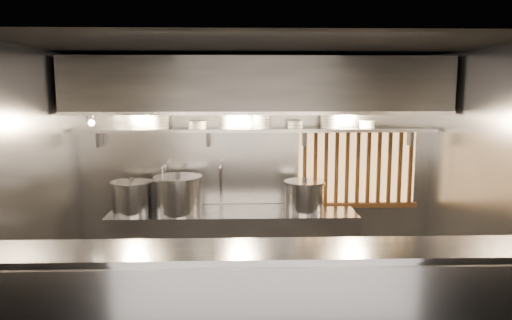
{
  "coord_description": "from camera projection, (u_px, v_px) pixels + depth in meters",
  "views": [
    {
      "loc": [
        -0.21,
        -4.81,
        2.44
      ],
      "look_at": [
        -0.03,
        0.55,
        1.62
      ],
      "focal_mm": 35.0,
      "sensor_mm": 36.0,
      "label": 1
    }
  ],
  "objects": [
    {
      "name": "bowl_stack_4",
      "position": [
        295.0,
        124.0,
        6.16
      ],
      "size": [
        0.21,
        0.21,
        0.09
      ],
      "color": "silver",
      "rests_on": "bowl_shelf"
    },
    {
      "name": "wall_left",
      "position": [
        30.0,
        192.0,
        4.84
      ],
      "size": [
        0.0,
        3.0,
        3.0
      ],
      "primitive_type": "plane",
      "rotation": [
        1.57,
        0.0,
        1.57
      ],
      "color": "gray",
      "rests_on": "floor"
    },
    {
      "name": "faucet_right",
      "position": [
        221.0,
        175.0,
        6.27
      ],
      "size": [
        0.04,
        0.3,
        0.5
      ],
      "color": "silver",
      "rests_on": "wall_back"
    },
    {
      "name": "bowl_stack_1",
      "position": [
        197.0,
        125.0,
        6.12
      ],
      "size": [
        0.23,
        0.23,
        0.09
      ],
      "color": "silver",
      "rests_on": "bowl_shelf"
    },
    {
      "name": "stock_pot_right",
      "position": [
        304.0,
        196.0,
        6.07
      ],
      "size": [
        0.59,
        0.59,
        0.42
      ],
      "rotation": [
        0.0,
        0.0,
        -0.2
      ],
      "color": "#9F9FA4",
      "rests_on": "cooking_bench"
    },
    {
      "name": "stock_pot_left",
      "position": [
        178.0,
        194.0,
        6.0
      ],
      "size": [
        0.77,
        0.77,
        0.49
      ],
      "rotation": [
        0.0,
        0.0,
        0.43
      ],
      "color": "#9F9FA4",
      "rests_on": "cooking_bench"
    },
    {
      "name": "wall_back",
      "position": [
        256.0,
        166.0,
        6.4
      ],
      "size": [
        4.5,
        0.0,
        4.5
      ],
      "primitive_type": "plane",
      "rotation": [
        1.57,
        0.0,
        0.0
      ],
      "color": "gray",
      "rests_on": "floor"
    },
    {
      "name": "stock_pot_mid",
      "position": [
        132.0,
        197.0,
        6.0
      ],
      "size": [
        0.63,
        0.63,
        0.43
      ],
      "rotation": [
        0.0,
        0.0,
        -0.29
      ],
      "color": "#9F9FA4",
      "rests_on": "cooking_bench"
    },
    {
      "name": "ceiling",
      "position": [
        261.0,
        46.0,
        4.71
      ],
      "size": [
        4.5,
        4.5,
        0.0
      ],
      "primitive_type": "plane",
      "rotation": [
        3.14,
        0.0,
        0.0
      ],
      "color": "black",
      "rests_on": "wall_back"
    },
    {
      "name": "bowl_stack_0",
      "position": [
        160.0,
        122.0,
        6.1
      ],
      "size": [
        0.24,
        0.24,
        0.17
      ],
      "color": "silver",
      "rests_on": "bowl_shelf"
    },
    {
      "name": "bowl_stack_5",
      "position": [
        330.0,
        121.0,
        6.16
      ],
      "size": [
        0.24,
        0.24,
        0.17
      ],
      "color": "silver",
      "rests_on": "bowl_shelf"
    },
    {
      "name": "faucet_left",
      "position": [
        165.0,
        175.0,
        6.24
      ],
      "size": [
        0.04,
        0.3,
        0.5
      ],
      "color": "silver",
      "rests_on": "wall_back"
    },
    {
      "name": "pendant_bulb",
      "position": [
        249.0,
        124.0,
        6.02
      ],
      "size": [
        0.09,
        0.09,
        0.19
      ],
      "color": "#2D2D30",
      "rests_on": "exhaust_hood"
    },
    {
      "name": "bowl_stack_6",
      "position": [
        367.0,
        124.0,
        6.18
      ],
      "size": [
        0.2,
        0.2,
        0.09
      ],
      "color": "silver",
      "rests_on": "bowl_shelf"
    },
    {
      "name": "cooking_bench",
      "position": [
        233.0,
        247.0,
        6.17
      ],
      "size": [
        3.0,
        0.7,
        0.9
      ],
      "primitive_type": "cube",
      "color": "#9F9FA4",
      "rests_on": "floor"
    },
    {
      "name": "heat_lamp",
      "position": [
        89.0,
        118.0,
        5.6
      ],
      "size": [
        0.25,
        0.35,
        0.2
      ],
      "color": "#9F9FA4",
      "rests_on": "exhaust_hood"
    },
    {
      "name": "exhaust_hood",
      "position": [
        257.0,
        85.0,
        5.85
      ],
      "size": [
        4.4,
        0.81,
        0.65
      ],
      "color": "#2D2D30",
      "rests_on": "ceiling"
    },
    {
      "name": "bowl_stack_2",
      "position": [
        227.0,
        122.0,
        6.12
      ],
      "size": [
        0.2,
        0.2,
        0.17
      ],
      "color": "silver",
      "rests_on": "bowl_shelf"
    },
    {
      "name": "wall_right",
      "position": [
        485.0,
        189.0,
        4.99
      ],
      "size": [
        0.0,
        3.0,
        3.0
      ],
      "primitive_type": "plane",
      "rotation": [
        1.57,
        0.0,
        -1.57
      ],
      "color": "gray",
      "rests_on": "floor"
    },
    {
      "name": "wood_screen",
      "position": [
        357.0,
        168.0,
        6.4
      ],
      "size": [
        1.56,
        0.09,
        1.04
      ],
      "color": "#FFBF72",
      "rests_on": "wall_back"
    },
    {
      "name": "bowl_shelf",
      "position": [
        257.0,
        130.0,
        6.15
      ],
      "size": [
        4.4,
        0.34,
        0.04
      ],
      "primitive_type": "cube",
      "color": "#9F9FA4",
      "rests_on": "wall_back"
    },
    {
      "name": "bowl_stack_3",
      "position": [
        262.0,
        121.0,
        6.14
      ],
      "size": [
        0.23,
        0.23,
        0.17
      ],
      "color": "silver",
      "rests_on": "bowl_shelf"
    },
    {
      "name": "serving_counter",
      "position": [
        266.0,
        314.0,
        4.1
      ],
      "size": [
        4.5,
        0.56,
        1.13
      ],
      "color": "#9F9FA4",
      "rests_on": "floor"
    }
  ]
}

